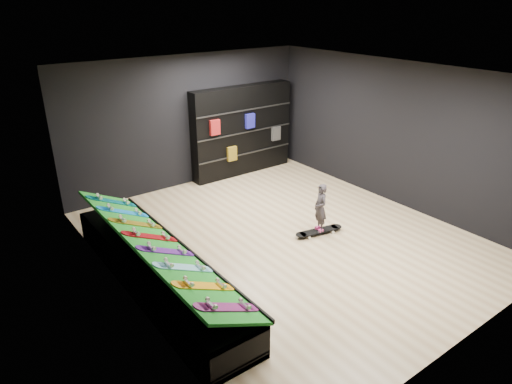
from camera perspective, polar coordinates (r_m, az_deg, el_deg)
floor at (r=8.56m, az=3.50°, el=-5.79°), size 6.00×7.00×0.01m
ceiling at (r=7.57m, az=4.07°, el=14.46°), size 6.00×7.00×0.01m
wall_back at (r=10.73m, az=-8.49°, el=8.73°), size 6.00×0.02×3.00m
wall_front at (r=5.96m, az=26.07°, el=-5.79°), size 6.00×0.02×3.00m
wall_left at (r=6.55m, az=-16.77°, el=-1.71°), size 0.02×7.00×3.00m
wall_right at (r=10.06m, az=17.06°, el=6.98°), size 0.02×7.00×3.00m
display_rack at (r=7.28m, az=-12.29°, el=-9.78°), size 0.90×4.50×0.50m
turf_ramp at (r=7.06m, az=-12.24°, el=-6.52°), size 0.92×4.50×0.46m
back_shelving at (r=11.38m, az=-1.77°, el=7.69°), size 2.73×0.32×2.19m
floor_skateboard at (r=8.74m, az=7.87°, el=-4.97°), size 1.00×0.41×0.09m
child at (r=8.59m, az=7.98°, el=-3.09°), size 0.21×0.25×0.56m
display_board_0 at (r=5.63m, az=-3.62°, el=-14.17°), size 0.93×0.22×0.50m
display_board_1 at (r=6.01m, az=-6.52°, el=-11.58°), size 0.93×0.22×0.50m
display_board_2 at (r=6.41m, az=-9.02°, el=-9.27°), size 0.93×0.22×0.50m
display_board_3 at (r=6.83m, az=-11.19°, el=-7.23°), size 0.93×0.22×0.50m
display_board_4 at (r=7.27m, az=-13.09°, el=-5.42°), size 0.93×0.22×0.50m
display_board_5 at (r=7.72m, az=-14.76°, el=-3.82°), size 0.93×0.22×0.50m
display_board_6 at (r=8.18m, az=-16.23°, el=-2.39°), size 0.93×0.22×0.50m
display_board_7 at (r=8.65m, az=-17.55°, el=-1.11°), size 0.93×0.22×0.50m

